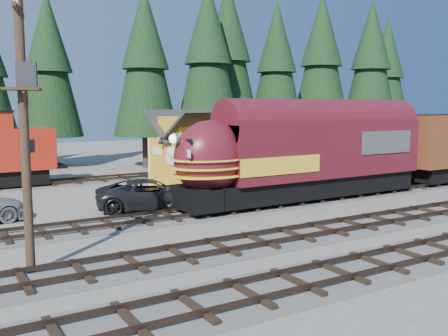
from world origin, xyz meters
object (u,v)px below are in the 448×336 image
locomotive (298,157)px  pickup_truck_a (152,194)px  depot (247,143)px  utility_pole (25,116)px

locomotive → pickup_truck_a: 8.56m
depot → utility_pole: (-16.34, -11.48, 2.22)m
depot → utility_pole: bearing=-144.9°
utility_pole → pickup_truck_a: 11.52m
locomotive → utility_pole: 16.47m
utility_pole → pickup_truck_a: utility_pole is taller
depot → locomotive: 6.57m
pickup_truck_a → depot: bearing=-49.7°
depot → pickup_truck_a: depot is taller
depot → locomotive: bearing=-97.5°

